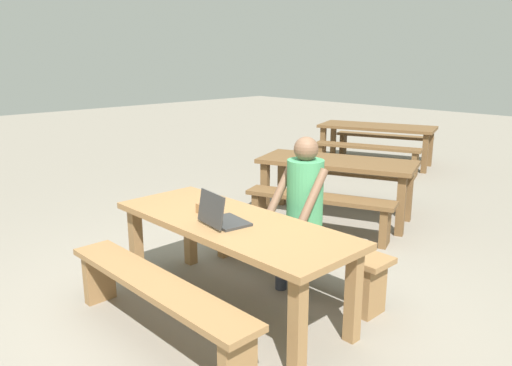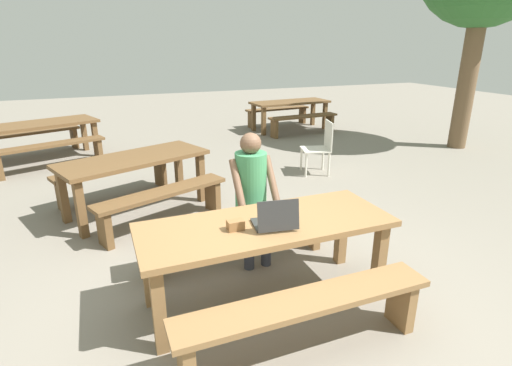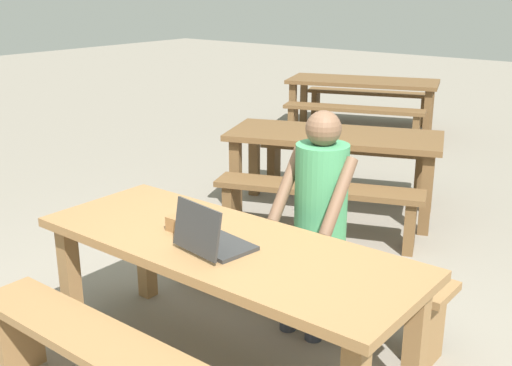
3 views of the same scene
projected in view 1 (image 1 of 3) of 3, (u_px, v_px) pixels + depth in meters
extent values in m
plane|color=gray|center=(233.00, 307.00, 3.96)|extent=(30.00, 30.00, 0.00)
cube|color=olive|center=(232.00, 223.00, 3.79)|extent=(2.06, 0.78, 0.05)
cube|color=olive|center=(136.00, 245.00, 4.33)|extent=(0.09, 0.09, 0.68)
cube|color=olive|center=(297.00, 327.00, 3.04)|extent=(0.09, 0.09, 0.68)
cube|color=olive|center=(190.00, 230.00, 4.72)|extent=(0.09, 0.09, 0.68)
cube|color=olive|center=(353.00, 296.00, 3.43)|extent=(0.09, 0.09, 0.68)
cube|color=olive|center=(155.00, 284.00, 3.39)|extent=(1.87, 0.30, 0.05)
cube|color=olive|center=(99.00, 277.00, 4.03)|extent=(0.08, 0.24, 0.41)
cube|color=olive|center=(292.00, 234.00, 4.32)|extent=(1.87, 0.30, 0.05)
cube|color=olive|center=(229.00, 235.00, 4.96)|extent=(0.08, 0.24, 0.41)
cube|color=olive|center=(373.00, 290.00, 3.80)|extent=(0.08, 0.24, 0.41)
cube|color=#2D2D2D|center=(228.00, 222.00, 3.71)|extent=(0.35, 0.28, 0.02)
cube|color=#2D2D2D|center=(211.00, 209.00, 3.60)|extent=(0.33, 0.10, 0.24)
cube|color=black|center=(212.00, 209.00, 3.61)|extent=(0.30, 0.08, 0.22)
cube|color=olive|center=(205.00, 209.00, 3.94)|extent=(0.13, 0.08, 0.08)
cylinder|color=#333847|center=(281.00, 264.00, 4.22)|extent=(0.10, 0.10, 0.46)
cylinder|color=#333847|center=(297.00, 270.00, 4.10)|extent=(0.10, 0.10, 0.46)
cube|color=#333847|center=(297.00, 234.00, 4.15)|extent=(0.28, 0.28, 0.12)
cylinder|color=#3F8C59|center=(305.00, 194.00, 4.13)|extent=(0.30, 0.30, 0.58)
cylinder|color=brown|center=(282.00, 187.00, 4.17)|extent=(0.07, 0.32, 0.41)
cylinder|color=brown|center=(313.00, 195.00, 3.93)|extent=(0.07, 0.32, 0.41)
sphere|color=brown|center=(306.00, 149.00, 4.04)|extent=(0.20, 0.20, 0.20)
cube|color=brown|center=(377.00, 127.00, 8.96)|extent=(2.16, 1.44, 0.05)
cube|color=brown|center=(323.00, 145.00, 9.17)|extent=(0.12, 0.12, 0.67)
cube|color=brown|center=(425.00, 154.00, 8.39)|extent=(0.12, 0.12, 0.67)
cube|color=brown|center=(333.00, 140.00, 9.70)|extent=(0.12, 0.12, 0.67)
cube|color=brown|center=(430.00, 148.00, 8.93)|extent=(0.12, 0.12, 0.67)
cube|color=brown|center=(367.00, 147.00, 8.45)|extent=(1.80, 0.89, 0.05)
cube|color=brown|center=(322.00, 156.00, 8.85)|extent=(0.16, 0.25, 0.41)
cube|color=brown|center=(415.00, 164.00, 8.16)|extent=(0.16, 0.25, 0.41)
cube|color=brown|center=(384.00, 136.00, 9.59)|extent=(1.80, 0.89, 0.05)
cube|color=brown|center=(343.00, 144.00, 9.99)|extent=(0.16, 0.25, 0.41)
cube|color=brown|center=(426.00, 151.00, 9.30)|extent=(0.16, 0.25, 0.41)
cube|color=brown|center=(337.00, 162.00, 5.95)|extent=(1.98, 1.37, 0.05)
cube|color=brown|center=(265.00, 190.00, 6.12)|extent=(0.12, 0.12, 0.68)
cube|color=brown|center=(401.00, 206.00, 5.46)|extent=(0.12, 0.12, 0.68)
cube|color=brown|center=(282.00, 180.00, 6.61)|extent=(0.12, 0.12, 0.68)
cube|color=brown|center=(408.00, 193.00, 5.95)|extent=(0.12, 0.12, 0.68)
cube|color=brown|center=(319.00, 198.00, 5.43)|extent=(1.64, 0.88, 0.05)
cube|color=brown|center=(259.00, 209.00, 5.78)|extent=(0.16, 0.25, 0.41)
cube|color=brown|center=(385.00, 227.00, 5.20)|extent=(0.16, 0.25, 0.41)
cube|color=brown|center=(350.00, 173.00, 6.60)|extent=(1.64, 0.88, 0.05)
cube|color=brown|center=(298.00, 184.00, 6.95)|extent=(0.16, 0.25, 0.41)
cube|color=brown|center=(405.00, 195.00, 6.36)|extent=(0.16, 0.25, 0.41)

